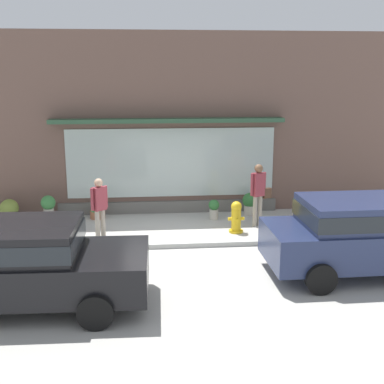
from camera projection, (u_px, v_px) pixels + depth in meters
name	position (u px, v px, depth m)	size (l,w,h in m)	color
ground_plane	(175.00, 244.00, 12.57)	(60.00, 60.00, 0.00)	#B2AFA8
curb_strip	(175.00, 245.00, 12.37)	(14.00, 0.24, 0.12)	#B2B2AD
storefront	(167.00, 126.00, 15.06)	(14.00, 0.81, 5.35)	brown
fire_hydrant	(236.00, 217.00, 13.44)	(0.44, 0.41, 0.85)	gold
pedestrian_with_handbag	(259.00, 190.00, 13.87)	(0.64, 0.35, 1.75)	#9E9384
pedestrian_passerby	(99.00, 204.00, 12.71)	(0.40, 0.36, 1.60)	#9E9384
parked_car_black	(16.00, 261.00, 9.04)	(4.58, 2.18, 1.56)	black
parked_car_navy	(366.00, 232.00, 10.56)	(4.33, 2.03, 1.63)	navy
potted_plant_doorstep	(214.00, 209.00, 14.65)	(0.31, 0.31, 0.59)	#B7B2A3
potted_plant_corner_tall	(97.00, 205.00, 14.74)	(0.44, 0.44, 0.83)	#9E6042
potted_plant_window_right	(48.00, 206.00, 14.51)	(0.42, 0.42, 0.74)	#B7B2A3
potted_plant_near_hydrant	(250.00, 203.00, 15.13)	(0.45, 0.45, 0.67)	#B7B2A3
potted_plant_trailing_edge	(10.00, 210.00, 14.47)	(0.53, 0.53, 0.65)	#4C4C51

